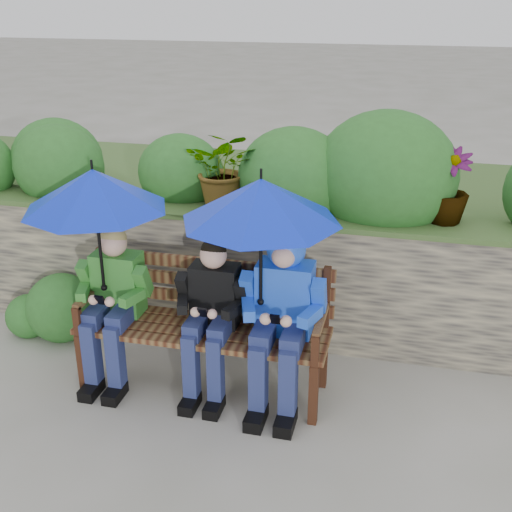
% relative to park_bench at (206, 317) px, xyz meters
% --- Properties ---
extents(ground, '(60.00, 60.00, 0.00)m').
position_rel_park_bench_xyz_m(ground, '(0.33, 0.02, -0.51)').
color(ground, slate).
rests_on(ground, ground).
extents(garden_backdrop, '(8.00, 2.88, 1.85)m').
position_rel_park_bench_xyz_m(garden_backdrop, '(0.30, 1.59, 0.15)').
color(garden_backdrop, '#3B3836').
rests_on(garden_backdrop, ground).
extents(park_bench, '(1.71, 0.50, 0.90)m').
position_rel_park_bench_xyz_m(park_bench, '(0.00, 0.00, 0.00)').
color(park_bench, '#351B0F').
rests_on(park_bench, ground).
extents(boy_left, '(0.49, 0.57, 1.12)m').
position_rel_park_bench_xyz_m(boy_left, '(-0.64, -0.08, 0.11)').
color(boy_left, '#378038').
rests_on(boy_left, ground).
extents(boy_middle, '(0.48, 0.55, 1.09)m').
position_rel_park_bench_xyz_m(boy_middle, '(0.07, -0.08, 0.10)').
color(boy_middle, black).
rests_on(boy_middle, ground).
extents(boy_right, '(0.55, 0.66, 1.19)m').
position_rel_park_bench_xyz_m(boy_right, '(0.54, -0.07, 0.19)').
color(boy_right, blue).
rests_on(boy_right, ground).
extents(umbrella_left, '(0.95, 0.95, 0.91)m').
position_rel_park_bench_xyz_m(umbrella_left, '(-0.68, -0.10, 0.88)').
color(umbrella_left, '#0923CA').
rests_on(umbrella_left, ground).
extents(umbrella_right, '(1.00, 1.00, 0.90)m').
position_rel_park_bench_xyz_m(umbrella_right, '(0.41, -0.10, 0.89)').
color(umbrella_right, '#0923CA').
rests_on(umbrella_right, ground).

